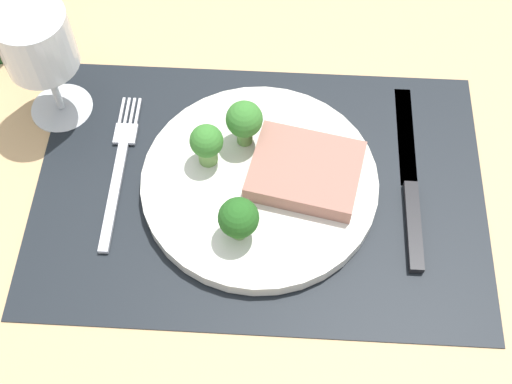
# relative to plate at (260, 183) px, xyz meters

# --- Properties ---
(ground_plane) EXTENTS (1.40, 1.10, 0.03)m
(ground_plane) POSITION_rel_plate_xyz_m (0.00, 0.00, -0.03)
(ground_plane) COLOR tan
(placemat) EXTENTS (0.47, 0.32, 0.00)m
(placemat) POSITION_rel_plate_xyz_m (0.00, 0.00, -0.01)
(placemat) COLOR black
(placemat) RESTS_ON ground_plane
(plate) EXTENTS (0.24, 0.24, 0.02)m
(plate) POSITION_rel_plate_xyz_m (0.00, 0.00, 0.00)
(plate) COLOR silver
(plate) RESTS_ON placemat
(steak) EXTENTS (0.12, 0.11, 0.02)m
(steak) POSITION_rel_plate_xyz_m (0.05, 0.01, 0.02)
(steak) COLOR #9E6B5B
(steak) RESTS_ON plate
(broccoli_back_left) EXTENTS (0.03, 0.03, 0.05)m
(broccoli_back_left) POSITION_rel_plate_xyz_m (-0.05, 0.02, 0.04)
(broccoli_back_left) COLOR #6B994C
(broccoli_back_left) RESTS_ON plate
(broccoli_near_steak) EXTENTS (0.04, 0.04, 0.05)m
(broccoli_near_steak) POSITION_rel_plate_xyz_m (-0.02, -0.06, 0.04)
(broccoli_near_steak) COLOR #6B994C
(broccoli_near_steak) RESTS_ON plate
(broccoli_near_fork) EXTENTS (0.04, 0.04, 0.06)m
(broccoli_near_fork) POSITION_rel_plate_xyz_m (-0.02, 0.05, 0.04)
(broccoli_near_fork) COLOR #6B994C
(broccoli_near_fork) RESTS_ON plate
(fork) EXTENTS (0.02, 0.19, 0.01)m
(fork) POSITION_rel_plate_xyz_m (-0.15, 0.01, -0.01)
(fork) COLOR silver
(fork) RESTS_ON placemat
(knife) EXTENTS (0.02, 0.23, 0.01)m
(knife) POSITION_rel_plate_xyz_m (0.16, 0.01, -0.00)
(knife) COLOR black
(knife) RESTS_ON placemat
(wine_glass) EXTENTS (0.07, 0.07, 0.14)m
(wine_glass) POSITION_rel_plate_xyz_m (-0.23, 0.09, 0.09)
(wine_glass) COLOR silver
(wine_glass) RESTS_ON ground_plane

